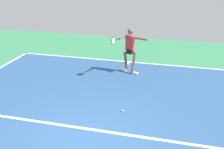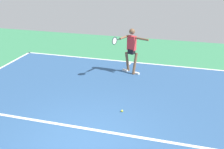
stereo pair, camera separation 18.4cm
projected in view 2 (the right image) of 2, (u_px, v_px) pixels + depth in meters
ground_plane at (81, 144)px, 6.44m from camera, size 21.20×21.20×0.00m
court_surface at (81, 144)px, 6.44m from camera, size 10.73×12.49×0.00m
court_line_baseline_near at (131, 62)px, 11.94m from camera, size 10.73×0.10×0.01m
court_line_service at (90, 129)px, 7.03m from camera, size 8.05×0.10×0.01m
court_line_centre_mark at (130, 63)px, 11.76m from camera, size 0.10×0.30×0.01m
tennis_player at (131, 48)px, 10.33m from camera, size 1.27×1.18×1.86m
tennis_ball_by_sideline at (122, 111)px, 7.86m from camera, size 0.07×0.07×0.07m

